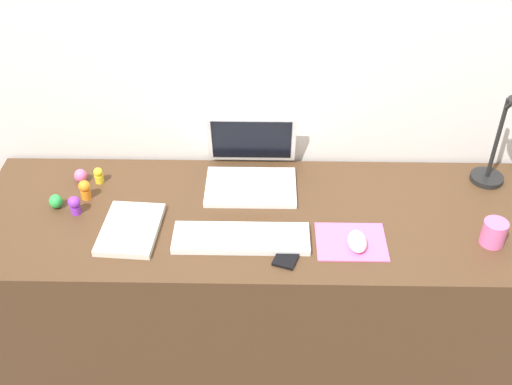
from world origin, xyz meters
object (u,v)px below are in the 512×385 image
(cell_phone, at_px, (289,253))
(laptop, at_px, (251,166))
(toy_figurine_green, at_px, (56,201))
(toy_figurine_yellow, at_px, (99,175))
(keyboard, at_px, (241,238))
(desk_lamp, at_px, (500,144))
(mouse, at_px, (357,241))
(toy_figurine_purple, at_px, (75,205))
(toy_figurine_pink, at_px, (81,176))
(notebook_pad, at_px, (130,229))
(toy_figurine_orange, at_px, (85,189))
(coffee_mug, at_px, (494,233))

(cell_phone, bearing_deg, laptop, 126.89)
(toy_figurine_green, bearing_deg, toy_figurine_yellow, 51.87)
(keyboard, height_order, desk_lamp, desk_lamp)
(mouse, height_order, toy_figurine_purple, toy_figurine_purple)
(mouse, relative_size, toy_figurine_green, 2.04)
(toy_figurine_yellow, relative_size, toy_figurine_pink, 1.20)
(notebook_pad, height_order, toy_figurine_orange, toy_figurine_orange)
(notebook_pad, bearing_deg, toy_figurine_green, 159.78)
(keyboard, distance_m, notebook_pad, 0.34)
(cell_phone, distance_m, notebook_pad, 0.49)
(toy_figurine_yellow, bearing_deg, laptop, 3.25)
(mouse, distance_m, notebook_pad, 0.69)
(toy_figurine_green, xyz_separation_m, toy_figurine_pink, (0.05, 0.14, -0.00))
(cell_phone, xyz_separation_m, coffee_mug, (0.61, 0.06, 0.03))
(cell_phone, height_order, coffee_mug, coffee_mug)
(keyboard, bearing_deg, coffee_mug, 0.35)
(coffee_mug, height_order, toy_figurine_orange, coffee_mug)
(coffee_mug, bearing_deg, toy_figurine_yellow, 167.12)
(notebook_pad, height_order, coffee_mug, coffee_mug)
(toy_figurine_purple, bearing_deg, toy_figurine_green, 157.15)
(laptop, distance_m, toy_figurine_orange, 0.55)
(mouse, height_order, coffee_mug, coffee_mug)
(keyboard, height_order, toy_figurine_purple, toy_figurine_purple)
(cell_phone, relative_size, toy_figurine_green, 2.72)
(laptop, bearing_deg, keyboard, -94.04)
(desk_lamp, distance_m, toy_figurine_purple, 1.37)
(notebook_pad, bearing_deg, coffee_mug, 2.18)
(toy_figurine_green, xyz_separation_m, toy_figurine_orange, (0.08, 0.05, 0.01))
(toy_figurine_pink, bearing_deg, desk_lamp, -0.01)
(toy_figurine_pink, height_order, toy_figurine_purple, toy_figurine_purple)
(mouse, xyz_separation_m, cell_phone, (-0.20, -0.04, -0.02))
(desk_lamp, relative_size, toy_figurine_orange, 5.35)
(laptop, xyz_separation_m, mouse, (0.32, -0.34, -0.03))
(cell_phone, relative_size, toy_figurine_orange, 1.89)
(desk_lamp, height_order, toy_figurine_pink, desk_lamp)
(toy_figurine_yellow, height_order, toy_figurine_purple, toy_figurine_purple)
(mouse, distance_m, toy_figurine_purple, 0.88)
(cell_phone, bearing_deg, mouse, 28.96)
(toy_figurine_green, distance_m, toy_figurine_yellow, 0.18)
(keyboard, bearing_deg, toy_figurine_purple, 167.10)
(coffee_mug, bearing_deg, toy_figurine_pink, 167.61)
(toy_figurine_orange, bearing_deg, toy_figurine_purple, -100.60)
(toy_figurine_pink, bearing_deg, notebook_pad, -50.29)
(cell_phone, relative_size, coffee_mug, 1.62)
(notebook_pad, distance_m, toy_figurine_yellow, 0.29)
(toy_figurine_yellow, xyz_separation_m, toy_figurine_purple, (-0.04, -0.17, 0.01))
(laptop, xyz_separation_m, toy_figurine_pink, (-0.57, -0.03, -0.03))
(desk_lamp, height_order, notebook_pad, desk_lamp)
(coffee_mug, distance_m, toy_figurine_green, 1.36)
(desk_lamp, height_order, coffee_mug, desk_lamp)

